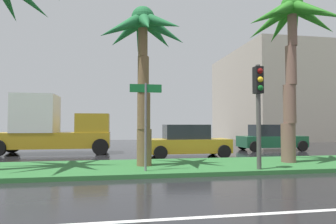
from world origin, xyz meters
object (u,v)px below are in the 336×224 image
at_px(palm_tree_centre, 291,32).
at_px(box_truck_lead, 54,128).
at_px(street_name_sign, 146,114).
at_px(car_in_traffic_third, 271,138).
at_px(palm_tree_centre_left, 143,42).
at_px(traffic_signal_median_right, 259,97).
at_px(car_in_traffic_second, 188,141).

xyz_separation_m(palm_tree_centre, box_truck_lead, (-10.91, 7.12, -4.08)).
height_order(street_name_sign, car_in_traffic_third, street_name_sign).
xyz_separation_m(palm_tree_centre_left, traffic_signal_median_right, (3.99, -1.49, -2.19)).
distance_m(car_in_traffic_second, car_in_traffic_third, 7.00).
bearing_deg(car_in_traffic_third, box_truck_lead, 179.44).
bearing_deg(street_name_sign, car_in_traffic_third, 41.36).
height_order(traffic_signal_median_right, car_in_traffic_third, traffic_signal_median_right).
xyz_separation_m(traffic_signal_median_right, car_in_traffic_second, (-1.22, 5.57, -1.88)).
bearing_deg(palm_tree_centre_left, car_in_traffic_third, 37.04).
distance_m(palm_tree_centre_left, car_in_traffic_second, 6.39).
xyz_separation_m(palm_tree_centre, street_name_sign, (-6.25, -1.08, -3.55)).
relative_size(palm_tree_centre, box_truck_lead, 1.10).
bearing_deg(box_truck_lead, car_in_traffic_second, -21.84).
xyz_separation_m(palm_tree_centre_left, box_truck_lead, (-4.66, 7.05, -3.35)).
relative_size(palm_tree_centre, traffic_signal_median_right, 1.90).
xyz_separation_m(palm_tree_centre, car_in_traffic_third, (2.91, 6.99, -4.80)).
xyz_separation_m(car_in_traffic_second, car_in_traffic_third, (6.40, 2.84, 0.00)).
xyz_separation_m(traffic_signal_median_right, box_truck_lead, (-8.64, 8.54, -1.16)).
height_order(traffic_signal_median_right, box_truck_lead, traffic_signal_median_right).
height_order(traffic_signal_median_right, street_name_sign, traffic_signal_median_right).
distance_m(palm_tree_centre, car_in_traffic_second, 7.24).
height_order(palm_tree_centre, car_in_traffic_second, palm_tree_centre).
xyz_separation_m(palm_tree_centre, traffic_signal_median_right, (-2.26, -1.42, -2.92)).
height_order(street_name_sign, box_truck_lead, box_truck_lead).
bearing_deg(street_name_sign, box_truck_lead, 119.56).
height_order(box_truck_lead, car_in_traffic_third, box_truck_lead).
bearing_deg(traffic_signal_median_right, street_name_sign, 175.15).
distance_m(palm_tree_centre, box_truck_lead, 13.65).
relative_size(palm_tree_centre_left, car_in_traffic_second, 1.43).
distance_m(palm_tree_centre, car_in_traffic_third, 8.96).
xyz_separation_m(street_name_sign, car_in_traffic_third, (9.17, 8.07, -1.25)).
distance_m(traffic_signal_median_right, car_in_traffic_third, 10.05).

